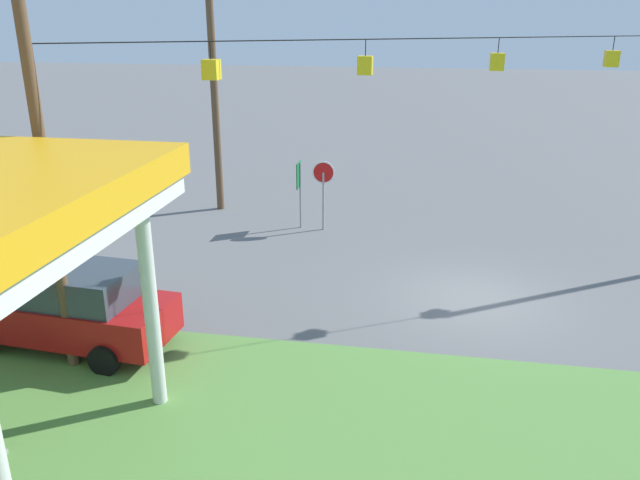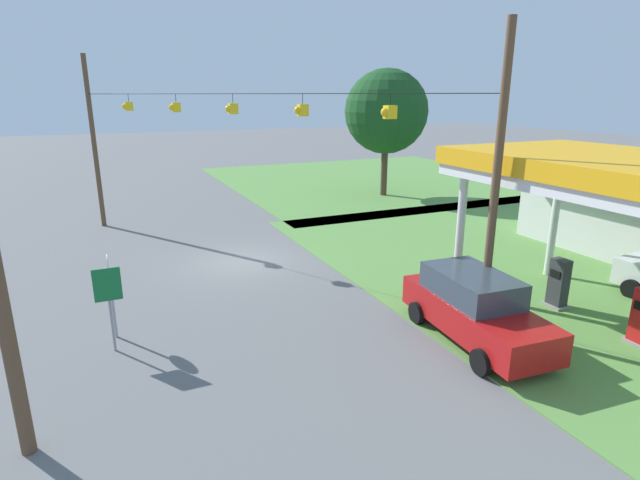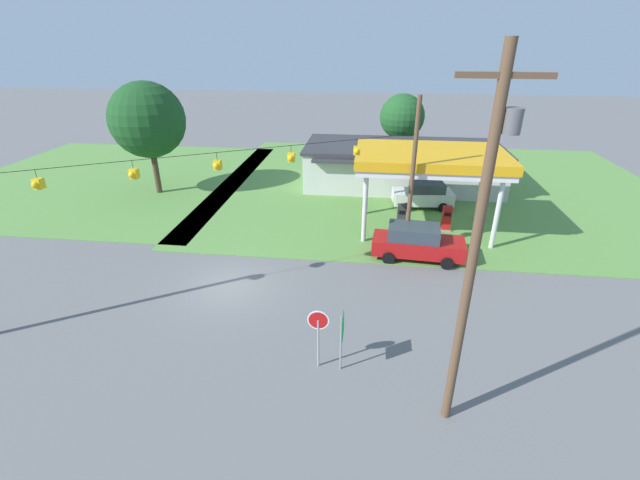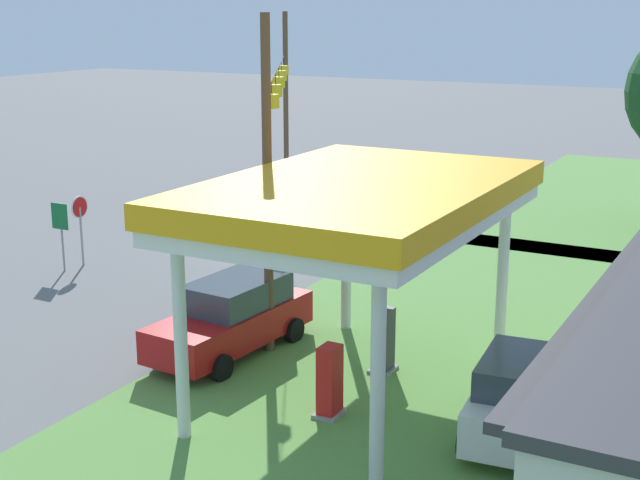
{
  "view_description": "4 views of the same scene",
  "coord_description": "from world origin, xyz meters",
  "px_view_note": "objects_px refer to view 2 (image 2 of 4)",
  "views": [
    {
      "loc": [
        1.45,
        15.86,
        7.27
      ],
      "look_at": [
        4.16,
        0.68,
        1.7
      ],
      "focal_mm": 35.0,
      "sensor_mm": 36.0,
      "label": 1
    },
    {
      "loc": [
        19.4,
        -5.11,
        6.74
      ],
      "look_at": [
        4.66,
        1.56,
        2.02
      ],
      "focal_mm": 28.0,
      "sensor_mm": 36.0,
      "label": 2
    },
    {
      "loc": [
        6.64,
        -17.58,
        11.37
      ],
      "look_at": [
        4.39,
        1.0,
        2.36
      ],
      "focal_mm": 24.0,
      "sensor_mm": 36.0,
      "label": 3
    },
    {
      "loc": [
        27.64,
        16.67,
        8.73
      ],
      "look_at": [
        2.9,
        3.25,
        1.46
      ],
      "focal_mm": 50.0,
      "sensor_mm": 36.0,
      "label": 4
    }
  ],
  "objects_px": {
    "gas_station_canopy": "(619,175)",
    "stop_sign_roadside": "(109,278)",
    "route_sign": "(108,293)",
    "tree_west_verge": "(386,112)",
    "fuel_pump_near": "(558,285)",
    "car_at_pumps_front": "(474,307)"
  },
  "relations": [
    {
      "from": "stop_sign_roadside",
      "to": "route_sign",
      "type": "relative_size",
      "value": 1.04
    },
    {
      "from": "fuel_pump_near",
      "to": "tree_west_verge",
      "type": "height_order",
      "value": "tree_west_verge"
    },
    {
      "from": "route_sign",
      "to": "stop_sign_roadside",
      "type": "bearing_deg",
      "value": 175.16
    },
    {
      "from": "car_at_pumps_front",
      "to": "route_sign",
      "type": "relative_size",
      "value": 2.14
    },
    {
      "from": "stop_sign_roadside",
      "to": "gas_station_canopy",
      "type": "bearing_deg",
      "value": -111.08
    },
    {
      "from": "route_sign",
      "to": "fuel_pump_near",
      "type": "bearing_deg",
      "value": 78.04
    },
    {
      "from": "gas_station_canopy",
      "to": "tree_west_verge",
      "type": "relative_size",
      "value": 1.06
    },
    {
      "from": "fuel_pump_near",
      "to": "car_at_pumps_front",
      "type": "xyz_separation_m",
      "value": [
        0.63,
        -4.04,
        0.2
      ]
    },
    {
      "from": "fuel_pump_near",
      "to": "route_sign",
      "type": "height_order",
      "value": "route_sign"
    },
    {
      "from": "gas_station_canopy",
      "to": "stop_sign_roadside",
      "type": "distance_m",
      "value": 14.53
    },
    {
      "from": "car_at_pumps_front",
      "to": "route_sign",
      "type": "bearing_deg",
      "value": -105.97
    },
    {
      "from": "tree_west_verge",
      "to": "gas_station_canopy",
      "type": "bearing_deg",
      "value": -13.35
    },
    {
      "from": "stop_sign_roadside",
      "to": "tree_west_verge",
      "type": "xyz_separation_m",
      "value": [
        -15.01,
        18.09,
        3.84
      ]
    },
    {
      "from": "car_at_pumps_front",
      "to": "stop_sign_roadside",
      "type": "relative_size",
      "value": 2.05
    },
    {
      "from": "gas_station_canopy",
      "to": "fuel_pump_near",
      "type": "bearing_deg",
      "value": -179.94
    },
    {
      "from": "car_at_pumps_front",
      "to": "fuel_pump_near",
      "type": "bearing_deg",
      "value": 103.3
    },
    {
      "from": "gas_station_canopy",
      "to": "route_sign",
      "type": "bearing_deg",
      "value": -107.62
    },
    {
      "from": "route_sign",
      "to": "gas_station_canopy",
      "type": "bearing_deg",
      "value": 72.38
    },
    {
      "from": "gas_station_canopy",
      "to": "stop_sign_roadside",
      "type": "height_order",
      "value": "gas_station_canopy"
    },
    {
      "from": "car_at_pumps_front",
      "to": "tree_west_verge",
      "type": "xyz_separation_m",
      "value": [
        -19.36,
        8.82,
        4.66
      ]
    },
    {
      "from": "car_at_pumps_front",
      "to": "gas_station_canopy",
      "type": "bearing_deg",
      "value": 83.41
    },
    {
      "from": "stop_sign_roadside",
      "to": "tree_west_verge",
      "type": "bearing_deg",
      "value": -50.3
    }
  ]
}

